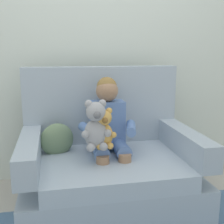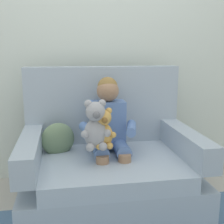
% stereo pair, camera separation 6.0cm
% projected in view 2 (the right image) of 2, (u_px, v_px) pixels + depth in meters
% --- Properties ---
extents(ground_plane, '(8.00, 8.00, 0.00)m').
position_uv_depth(ground_plane, '(110.00, 205.00, 2.26)').
color(ground_plane, '#ADA89E').
extents(back_wall, '(6.00, 0.10, 2.60)m').
position_uv_depth(back_wall, '(98.00, 37.00, 2.67)').
color(back_wall, silver).
rests_on(back_wall, ground).
extents(armchair, '(1.29, 0.93, 1.05)m').
position_uv_depth(armchair, '(109.00, 165.00, 2.26)').
color(armchair, '#9EADBC').
rests_on(armchair, ground).
extents(seated_child, '(0.45, 0.39, 0.82)m').
position_uv_depth(seated_child, '(109.00, 126.00, 2.21)').
color(seated_child, '#597AB7').
rests_on(seated_child, armchair).
extents(plush_grey, '(0.20, 0.17, 0.35)m').
position_uv_depth(plush_grey, '(96.00, 126.00, 1.99)').
color(plush_grey, '#9E9EA3').
rests_on(plush_grey, armchair).
extents(plush_honey, '(0.17, 0.14, 0.28)m').
position_uv_depth(plush_honey, '(104.00, 129.00, 2.02)').
color(plush_honey, gold).
rests_on(plush_honey, armchair).
extents(throw_pillow, '(0.28, 0.18, 0.26)m').
position_uv_depth(throw_pillow, '(58.00, 139.00, 2.26)').
color(throw_pillow, slate).
rests_on(throw_pillow, armchair).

